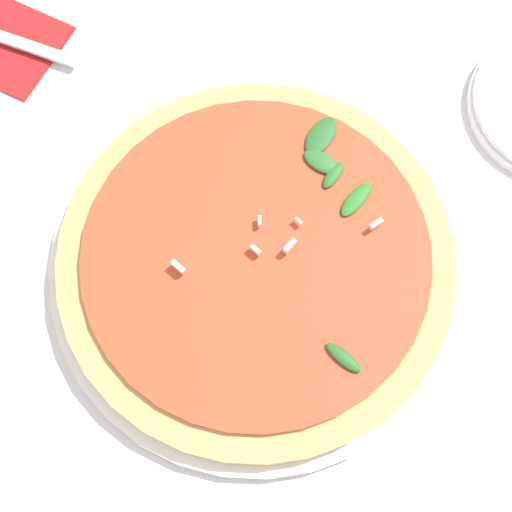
# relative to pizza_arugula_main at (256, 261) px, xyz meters

# --- Properties ---
(ground_plane) EXTENTS (6.00, 6.00, 0.00)m
(ground_plane) POSITION_rel_pizza_arugula_main_xyz_m (0.02, -0.01, -0.02)
(ground_plane) COLOR silver
(pizza_arugula_main) EXTENTS (0.36, 0.36, 0.05)m
(pizza_arugula_main) POSITION_rel_pizza_arugula_main_xyz_m (0.00, 0.00, 0.00)
(pizza_arugula_main) COLOR white
(pizza_arugula_main) RESTS_ON ground_plane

